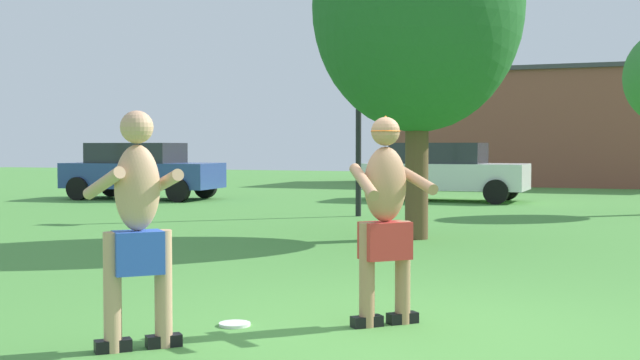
% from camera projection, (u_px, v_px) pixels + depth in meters
% --- Properties ---
extents(ground_plane, '(80.00, 80.00, 0.00)m').
position_uv_depth(ground_plane, '(402.00, 331.00, 6.61)').
color(ground_plane, '#4C8E3D').
extents(player_with_cap, '(0.78, 0.88, 1.74)m').
position_uv_depth(player_with_cap, '(386.00, 210.00, 6.80)').
color(player_with_cap, black).
rests_on(player_with_cap, ground_plane).
extents(player_in_blue, '(0.86, 0.74, 1.75)m').
position_uv_depth(player_in_blue, '(137.00, 223.00, 6.00)').
color(player_in_blue, black).
rests_on(player_in_blue, ground_plane).
extents(frisbee, '(0.26, 0.26, 0.03)m').
position_uv_depth(frisbee, '(235.00, 324.00, 6.82)').
color(frisbee, white).
rests_on(frisbee, ground_plane).
extents(car_blue_mid_lot, '(4.45, 2.35, 1.58)m').
position_uv_depth(car_blue_mid_lot, '(141.00, 170.00, 23.09)').
color(car_blue_mid_lot, '#2D478C').
rests_on(car_blue_mid_lot, ground_plane).
extents(car_white_far_end, '(4.32, 2.06, 1.58)m').
position_uv_depth(car_white_far_end, '(444.00, 171.00, 22.40)').
color(car_white_far_end, white).
rests_on(car_white_far_end, ground_plane).
extents(lamp_post, '(0.60, 0.24, 4.75)m').
position_uv_depth(lamp_post, '(359.00, 75.00, 17.37)').
color(lamp_post, black).
rests_on(lamp_post, ground_plane).
extents(outbuilding_behind_lot, '(13.27, 5.43, 4.41)m').
position_uv_depth(outbuilding_behind_lot, '(570.00, 127.00, 31.63)').
color(outbuilding_behind_lot, brown).
rests_on(outbuilding_behind_lot, ground_plane).
extents(tree_left_field, '(3.36, 3.36, 5.72)m').
position_uv_depth(tree_left_field, '(417.00, 7.00, 13.06)').
color(tree_left_field, brown).
rests_on(tree_left_field, ground_plane).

